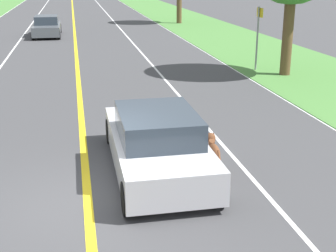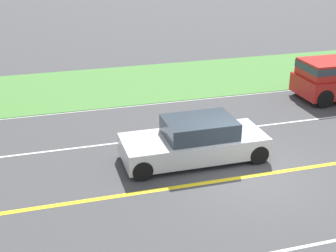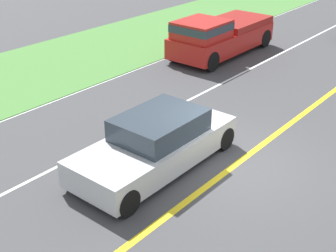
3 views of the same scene
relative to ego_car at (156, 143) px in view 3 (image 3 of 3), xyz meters
name	(u,v)px [view 3 (image 3 of 3)]	position (x,y,z in m)	size (l,w,h in m)	color
ground_plane	(235,165)	(-1.57, -1.32, -0.65)	(400.00, 400.00, 0.00)	#424244
centre_divider_line	(235,165)	(-1.57, -1.32, -0.65)	(0.18, 160.00, 0.01)	yellow
lane_edge_line_right	(62,98)	(5.43, -1.32, -0.65)	(0.14, 160.00, 0.01)	white
lane_dash_same_dir	(136,127)	(1.93, -1.32, -0.65)	(0.10, 160.00, 0.01)	white
grass_verge_right	(11,78)	(8.43, -1.32, -0.64)	(6.00, 160.00, 0.03)	#4C843D
ego_car	(156,143)	(0.00, 0.00, 0.00)	(1.92, 4.65, 1.40)	silver
dog	(134,128)	(1.18, -0.43, -0.11)	(0.26, 1.14, 0.86)	brown
pickup_truck	(219,35)	(3.93, -8.67, 0.25)	(2.09, 5.34, 1.75)	red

